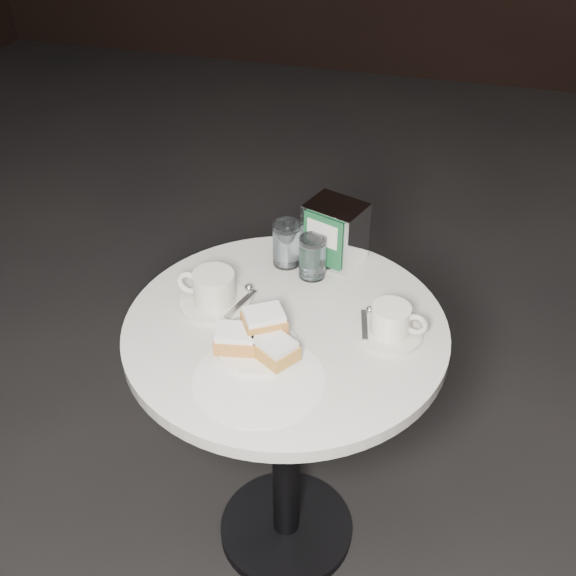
% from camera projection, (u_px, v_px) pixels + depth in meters
% --- Properties ---
extents(ground, '(7.00, 7.00, 0.00)m').
position_uv_depth(ground, '(286.00, 531.00, 2.00)').
color(ground, black).
rests_on(ground, ground).
extents(cafe_table, '(0.70, 0.70, 0.74)m').
position_uv_depth(cafe_table, '(286.00, 391.00, 1.67)').
color(cafe_table, black).
rests_on(cafe_table, ground).
extents(sugar_spill, '(0.27, 0.27, 0.00)m').
position_uv_depth(sugar_spill, '(259.00, 380.00, 1.41)').
color(sugar_spill, white).
rests_on(sugar_spill, cafe_table).
extents(beignet_plate, '(0.19, 0.19, 0.08)m').
position_uv_depth(beignet_plate, '(258.00, 340.00, 1.46)').
color(beignet_plate, white).
rests_on(beignet_plate, cafe_table).
extents(coffee_cup_left, '(0.17, 0.16, 0.08)m').
position_uv_depth(coffee_cup_left, '(214.00, 291.00, 1.58)').
color(coffee_cup_left, silver).
rests_on(coffee_cup_left, cafe_table).
extents(coffee_cup_right, '(0.15, 0.15, 0.07)m').
position_uv_depth(coffee_cup_right, '(391.00, 323.00, 1.50)').
color(coffee_cup_right, beige).
rests_on(coffee_cup_right, cafe_table).
extents(water_glass_left, '(0.07, 0.07, 0.11)m').
position_uv_depth(water_glass_left, '(287.00, 244.00, 1.70)').
color(water_glass_left, white).
rests_on(water_glass_left, cafe_table).
extents(water_glass_right, '(0.08, 0.08, 0.10)m').
position_uv_depth(water_glass_right, '(312.00, 258.00, 1.66)').
color(water_glass_right, silver).
rests_on(water_glass_right, cafe_table).
extents(napkin_dispenser, '(0.16, 0.14, 0.15)m').
position_uv_depth(napkin_dispenser, '(335.00, 233.00, 1.70)').
color(napkin_dispenser, silver).
rests_on(napkin_dispenser, cafe_table).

